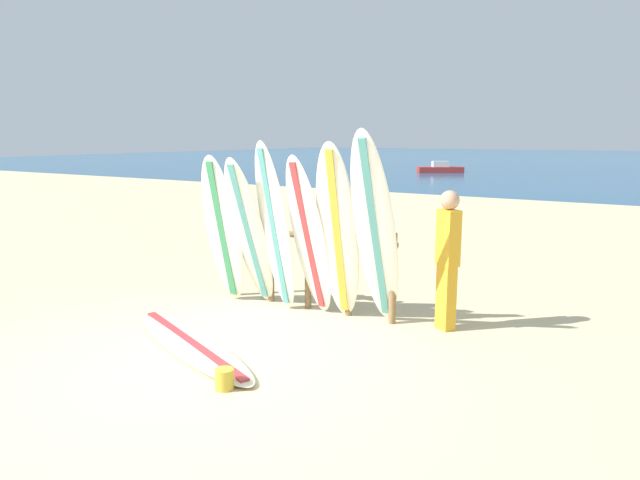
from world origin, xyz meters
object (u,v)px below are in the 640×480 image
(surfboard_rack, at_px, (308,259))
(surfboard_leaning_far_left, at_px, (223,230))
(surfboard_leaning_center, at_px, (309,237))
(surfboard_leaning_right, at_px, (375,232))
(beachgoer_standing, at_px, (448,254))
(small_boat_offshore, at_px, (440,168))
(surfboard_leaning_left, at_px, (250,233))
(sand_bucket, at_px, (225,379))
(surfboard_leaning_center_right, at_px, (338,234))
(surfboard_lying_on_sand, at_px, (191,344))
(surfboard_leaning_center_left, at_px, (275,228))

(surfboard_rack, relative_size, surfboard_leaning_far_left, 1.26)
(surfboard_leaning_center, height_order, surfboard_leaning_right, surfboard_leaning_right)
(surfboard_rack, relative_size, beachgoer_standing, 1.55)
(surfboard_leaning_far_left, height_order, small_boat_offshore, surfboard_leaning_far_left)
(surfboard_leaning_left, bearing_deg, surfboard_leaning_right, 1.26)
(sand_bucket, bearing_deg, surfboard_leaning_center_right, 93.18)
(surfboard_rack, height_order, small_boat_offshore, surfboard_rack)
(surfboard_rack, xyz_separation_m, sand_bucket, (0.78, -2.57, -0.58))
(surfboard_leaning_right, xyz_separation_m, sand_bucket, (-0.41, -2.19, -1.10))
(surfboard_lying_on_sand, xyz_separation_m, beachgoer_standing, (2.15, 2.09, 0.89))
(surfboard_leaning_left, height_order, surfboard_leaning_right, surfboard_leaning_right)
(surfboard_leaning_far_left, height_order, beachgoer_standing, surfboard_leaning_far_left)
(surfboard_rack, height_order, surfboard_leaning_far_left, surfboard_leaning_far_left)
(surfboard_rack, distance_m, surfboard_lying_on_sand, 2.06)
(surfboard_leaning_far_left, bearing_deg, surfboard_rack, 21.15)
(surfboard_leaning_center_right, relative_size, sand_bucket, 11.58)
(surfboard_leaning_center_left, bearing_deg, surfboard_leaning_far_left, -179.01)
(surfboard_leaning_center, bearing_deg, surfboard_leaning_right, -2.21)
(surfboard_leaning_center_left, distance_m, surfboard_leaning_center_right, 0.89)
(surfboard_leaning_left, height_order, surfboard_lying_on_sand, surfboard_leaning_left)
(surfboard_leaning_center, xyz_separation_m, surfboard_leaning_center_right, (0.41, 0.02, 0.08))
(surfboard_leaning_right, xyz_separation_m, surfboard_lying_on_sand, (-1.46, -1.56, -1.16))
(surfboard_leaning_center_right, bearing_deg, surfboard_rack, 153.62)
(surfboard_leaning_left, distance_m, surfboard_leaning_center_right, 1.31)
(surfboard_leaning_left, relative_size, surfboard_leaning_right, 0.86)
(surfboard_rack, relative_size, surfboard_leaning_center_right, 1.15)
(small_boat_offshore, bearing_deg, surfboard_leaning_far_left, -74.63)
(surfboard_rack, relative_size, surfboard_leaning_center, 1.24)
(surfboard_leaning_center_right, relative_size, beachgoer_standing, 1.34)
(surfboard_leaning_center_left, bearing_deg, small_boat_offshore, 106.94)
(surfboard_rack, bearing_deg, small_boat_offshore, 107.57)
(surfboard_leaning_right, relative_size, small_boat_offshore, 0.84)
(surfboard_lying_on_sand, distance_m, small_boat_offshore, 32.50)
(surfboard_leaning_far_left, bearing_deg, beachgoer_standing, 10.85)
(surfboard_leaning_center, xyz_separation_m, surfboard_lying_on_sand, (-0.51, -1.60, -1.01))
(surfboard_leaning_center_left, height_order, surfboard_lying_on_sand, surfboard_leaning_center_left)
(surfboard_leaning_far_left, xyz_separation_m, surfboard_lying_on_sand, (0.84, -1.51, -1.00))
(surfboard_leaning_right, relative_size, surfboard_lying_on_sand, 0.87)
(surfboard_leaning_center, height_order, small_boat_offshore, surfboard_leaning_center)
(sand_bucket, bearing_deg, surfboard_leaning_center_left, 115.03)
(surfboard_leaning_center_left, relative_size, surfboard_leaning_right, 0.94)
(surfboard_leaning_center_right, distance_m, surfboard_lying_on_sand, 2.16)
(surfboard_leaning_center, xyz_separation_m, beachgoer_standing, (1.64, 0.48, -0.12))
(surfboard_rack, height_order, surfboard_leaning_center_left, surfboard_leaning_center_left)
(surfboard_rack, xyz_separation_m, surfboard_leaning_left, (-0.65, -0.42, 0.35))
(surfboard_leaning_center_right, xyz_separation_m, surfboard_leaning_right, (0.54, -0.05, 0.07))
(surfboard_leaning_left, relative_size, surfboard_leaning_center_right, 0.91)
(surfboard_leaning_right, bearing_deg, surfboard_leaning_center_right, 174.27)
(surfboard_leaning_center, bearing_deg, beachgoer_standing, 16.46)
(surfboard_rack, relative_size, small_boat_offshore, 0.91)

